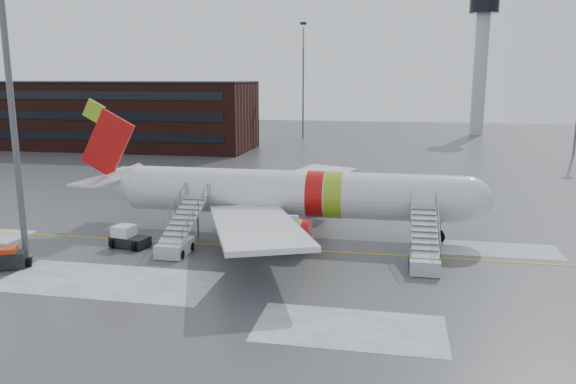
% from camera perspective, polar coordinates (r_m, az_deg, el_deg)
% --- Properties ---
extents(ground, '(260.00, 260.00, 0.00)m').
position_cam_1_polar(ground, '(45.20, -4.94, -5.15)').
color(ground, '#494C4F').
rests_on(ground, ground).
extents(airliner, '(35.03, 32.97, 11.18)m').
position_cam_1_polar(airliner, '(46.95, -0.67, -0.17)').
color(airliner, silver).
rests_on(airliner, ground).
extents(airstair_fwd, '(2.05, 7.70, 3.48)m').
position_cam_1_polar(airstair_fwd, '(40.33, 13.66, -5.94)').
color(airstair_fwd, '#AFB3B7').
rests_on(airstair_fwd, ground).
extents(airstair_aft, '(2.05, 7.70, 3.48)m').
position_cam_1_polar(airstair_aft, '(43.32, -11.06, -4.60)').
color(airstair_aft, '#AAADB1').
rests_on(airstair_aft, ground).
extents(pushback_tug, '(3.15, 2.59, 1.67)m').
position_cam_1_polar(pushback_tug, '(45.52, -15.96, -4.48)').
color(pushback_tug, black).
rests_on(pushback_tug, ground).
extents(baggage_tractor, '(3.04, 2.12, 1.49)m').
position_cam_1_polar(baggage_tractor, '(43.52, -26.52, -6.15)').
color(baggage_tractor, black).
rests_on(baggage_tractor, ground).
extents(light_mast_near, '(1.20, 1.20, 25.16)m').
position_cam_1_polar(light_mast_near, '(43.24, -26.51, 10.45)').
color(light_mast_near, '#595B60').
rests_on(light_mast_near, ground).
extents(terminal_building, '(62.00, 16.11, 12.30)m').
position_cam_1_polar(terminal_building, '(112.37, -19.67, 7.44)').
color(terminal_building, '#3F1E16').
rests_on(terminal_building, ground).
extents(control_tower, '(6.40, 6.40, 30.00)m').
position_cam_1_polar(control_tower, '(137.88, 19.04, 13.35)').
color(control_tower, '#B2B5BA').
rests_on(control_tower, ground).
extents(light_mast_far_n, '(1.20, 1.20, 24.25)m').
position_cam_1_polar(light_mast_far_n, '(121.26, 1.56, 11.96)').
color(light_mast_far_n, '#595B60').
rests_on(light_mast_far_n, ground).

